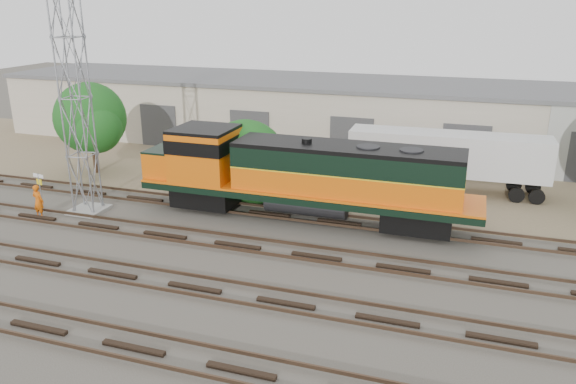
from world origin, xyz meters
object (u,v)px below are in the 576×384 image
(locomotive, at_px, (301,175))
(semi_trailer, at_px, (452,155))
(worker, at_px, (38,201))
(signal_tower, at_px, (76,103))

(locomotive, relative_size, semi_trailer, 1.53)
(worker, bearing_deg, semi_trailer, -145.93)
(locomotive, bearing_deg, signal_tower, -167.00)
(semi_trailer, bearing_deg, locomotive, -136.51)
(worker, bearing_deg, locomotive, -157.59)
(worker, height_order, semi_trailer, semi_trailer)
(signal_tower, height_order, worker, signal_tower)
(worker, distance_m, semi_trailer, 24.33)
(locomotive, distance_m, signal_tower, 12.61)
(worker, bearing_deg, signal_tower, -136.32)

